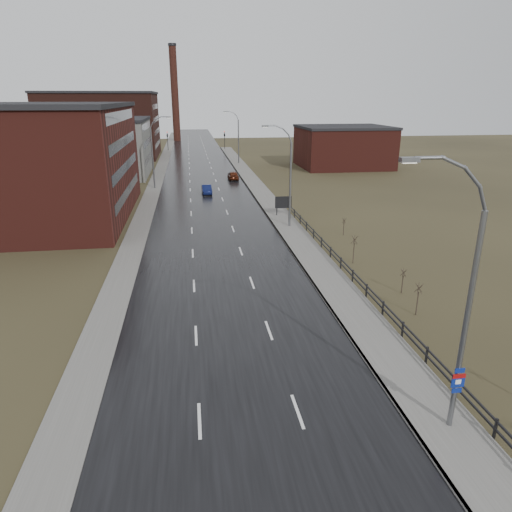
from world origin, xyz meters
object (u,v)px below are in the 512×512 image
object	(u,v)px
streetlight_main	(462,306)
car_near	(207,190)
car_far	(233,176)
billboard	(283,203)

from	to	relation	value
streetlight_main	car_near	distance (m)	55.35
car_near	car_far	bearing A→B (deg)	65.12
streetlight_main	car_near	xyz separation A→B (m)	(-8.26, 54.47, -5.39)
streetlight_main	car_near	world-z (taller)	streetlight_main
streetlight_main	billboard	distance (m)	39.36
billboard	streetlight_main	bearing A→B (deg)	-90.92
car_near	billboard	bearing A→B (deg)	-61.78
billboard	car_far	bearing A→B (deg)	97.39
billboard	car_far	world-z (taller)	billboard
car_near	car_far	xyz separation A→B (m)	(5.28, 12.41, 0.09)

